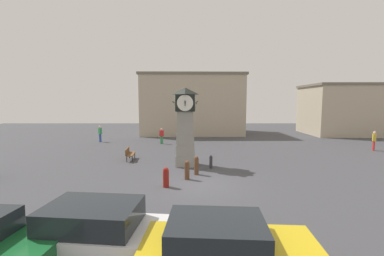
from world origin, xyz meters
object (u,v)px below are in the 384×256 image
at_px(bollard_mid_row, 195,165).
at_px(pedestrian_by_cars, 161,135).
at_px(bollard_near_tower, 210,162).
at_px(bollard_end_row, 165,177).
at_px(clock_tower, 184,126).
at_px(bollard_far_row, 186,170).
at_px(car_by_building, 225,248).
at_px(pedestrian_crossing_lot, 372,139).
at_px(car_near_tower, 100,231).
at_px(pedestrian_near_bench, 99,133).
at_px(bench, 128,153).

distance_m(bollard_mid_row, pedestrian_by_cars, 11.75).
relative_size(bollard_near_tower, bollard_mid_row, 0.76).
height_order(bollard_near_tower, bollard_end_row, bollard_end_row).
bearing_deg(clock_tower, bollard_far_row, -86.99).
height_order(bollard_mid_row, bollard_end_row, bollard_mid_row).
distance_m(bollard_far_row, car_by_building, 8.12).
xyz_separation_m(bollard_near_tower, pedestrian_crossing_lot, (14.98, 6.12, 0.56)).
bearing_deg(car_near_tower, pedestrian_near_bench, 109.69).
bearing_deg(bench, pedestrian_near_bench, 121.35).
bearing_deg(car_near_tower, bench, 100.03).
relative_size(clock_tower, pedestrian_near_bench, 3.01).
xyz_separation_m(pedestrian_near_bench, pedestrian_by_cars, (6.81, -1.27, -0.09)).
bearing_deg(pedestrian_near_bench, bollard_mid_row, -50.77).
distance_m(clock_tower, bollard_end_row, 5.07).
relative_size(clock_tower, bollard_end_row, 5.14).
xyz_separation_m(bollard_mid_row, bollard_far_row, (-0.54, -0.96, -0.02)).
bearing_deg(pedestrian_by_cars, bollard_end_row, -82.36).
relative_size(bollard_near_tower, bollard_far_row, 0.80).
bearing_deg(bollard_far_row, pedestrian_crossing_lot, 27.35).
bearing_deg(bollard_mid_row, pedestrian_by_cars, 106.85).
height_order(pedestrian_crossing_lot, pedestrian_by_cars, pedestrian_crossing_lot).
relative_size(bench, pedestrian_crossing_lot, 0.95).
relative_size(bench, pedestrian_by_cars, 1.01).
distance_m(bollard_near_tower, bollard_end_row, 4.52).
distance_m(clock_tower, bollard_mid_row, 3.16).
relative_size(pedestrian_near_bench, pedestrian_by_cars, 1.08).
relative_size(bollard_far_row, car_by_building, 0.24).
relative_size(clock_tower, bollard_far_row, 4.91).
relative_size(bollard_far_row, bench, 0.66).
bearing_deg(car_by_building, pedestrian_near_bench, 116.61).
xyz_separation_m(bollard_mid_row, bollard_end_row, (-1.59, -2.26, -0.05)).
relative_size(pedestrian_crossing_lot, pedestrian_by_cars, 1.06).
height_order(bollard_end_row, car_by_building, car_by_building).
bearing_deg(bollard_near_tower, bollard_far_row, -122.16).
xyz_separation_m(car_near_tower, pedestrian_crossing_lot, (18.76, 15.77, 0.22)).
height_order(bollard_far_row, bench, bollard_far_row).
bearing_deg(pedestrian_crossing_lot, bollard_mid_row, -154.61).
height_order(car_near_tower, bench, car_near_tower).
bearing_deg(bollard_end_row, clock_tower, 78.88).
xyz_separation_m(bollard_mid_row, pedestrian_by_cars, (-3.40, 11.24, 0.36)).
height_order(bollard_end_row, pedestrian_crossing_lot, pedestrian_crossing_lot).
height_order(bollard_near_tower, bollard_far_row, bollard_far_row).
xyz_separation_m(bollard_mid_row, pedestrian_near_bench, (-10.22, 12.51, 0.44)).
xyz_separation_m(bench, pedestrian_crossing_lot, (20.89, 3.73, 0.47)).
xyz_separation_m(bollard_end_row, bench, (-3.34, 6.10, 0.00)).
height_order(bollard_near_tower, bench, bench).
height_order(car_near_tower, pedestrian_crossing_lot, pedestrian_crossing_lot).
bearing_deg(bollard_near_tower, pedestrian_near_bench, 135.34).
bearing_deg(bench, car_near_tower, -79.97).
height_order(car_near_tower, car_by_building, car_near_tower).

